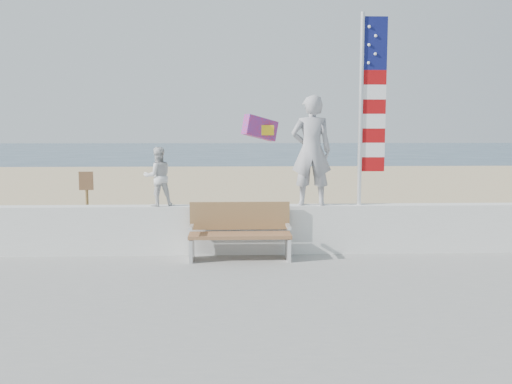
% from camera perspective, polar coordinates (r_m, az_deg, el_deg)
% --- Properties ---
extents(ground, '(220.00, 220.00, 0.00)m').
position_cam_1_polar(ground, '(8.31, -0.90, -10.69)').
color(ground, '#2C4359').
rests_on(ground, ground).
extents(sand, '(90.00, 40.00, 0.08)m').
position_cam_1_polar(sand, '(17.11, -1.63, -1.69)').
color(sand, tan).
rests_on(sand, ground).
extents(seawall, '(30.00, 0.35, 0.90)m').
position_cam_1_polar(seawall, '(10.11, -1.18, -3.94)').
color(seawall, white).
rests_on(seawall, boardwalk).
extents(adult, '(0.77, 0.53, 2.02)m').
position_cam_1_polar(adult, '(10.05, 5.84, 4.35)').
color(adult, '#9B9AA0').
rests_on(adult, seawall).
extents(child, '(0.64, 0.57, 1.08)m').
position_cam_1_polar(child, '(10.07, -10.29, 1.61)').
color(child, silver).
rests_on(child, seawall).
extents(bench, '(1.80, 0.57, 1.00)m').
position_cam_1_polar(bench, '(9.65, -1.70, -4.08)').
color(bench, '#976741').
rests_on(bench, boardwalk).
extents(flag, '(0.50, 0.08, 3.50)m').
position_cam_1_polar(flag, '(10.25, 11.69, 9.34)').
color(flag, white).
rests_on(flag, seawall).
extents(parafoil_kite, '(0.87, 0.67, 0.61)m').
position_cam_1_polar(parafoil_kite, '(12.32, 0.54, 6.72)').
color(parafoil_kite, red).
rests_on(parafoil_kite, ground).
extents(sign, '(0.32, 0.07, 1.46)m').
position_cam_1_polar(sign, '(12.91, -17.38, -0.57)').
color(sign, olive).
rests_on(sign, sand).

